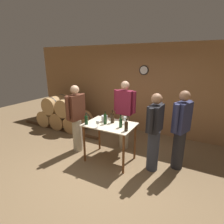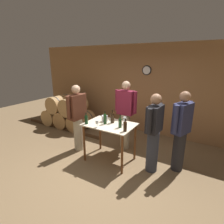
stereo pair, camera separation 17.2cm
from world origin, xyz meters
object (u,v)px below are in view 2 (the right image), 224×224
(wine_bottle_left, at_px, (105,119))
(wine_bottle_right, at_px, (120,123))
(person_visitor_near_door, at_px, (77,117))
(person_host, at_px, (125,114))
(person_visitor_bearded, at_px, (154,132))
(wine_bottle_far_left, at_px, (86,120))
(wine_glass_near_left, at_px, (97,122))
(ice_bucket, at_px, (105,118))
(wine_glass_near_center, at_px, (125,119))
(wine_bottle_far_right, at_px, (125,126))
(person_visitor_with_scarf, at_px, (181,130))
(wine_bottle_center, at_px, (112,118))

(wine_bottle_left, xyz_separation_m, wine_bottle_right, (0.38, -0.01, -0.01))
(wine_bottle_right, xyz_separation_m, person_visitor_near_door, (-1.24, 0.08, -0.11))
(person_host, xyz_separation_m, person_visitor_near_door, (-0.98, -0.69, -0.05))
(wine_bottle_right, relative_size, person_visitor_bearded, 0.17)
(wine_bottle_right, bearing_deg, person_visitor_bearded, 14.04)
(wine_bottle_far_left, bearing_deg, person_visitor_bearded, 14.44)
(person_visitor_near_door, bearing_deg, wine_glass_near_left, -21.20)
(wine_glass_near_left, height_order, ice_bucket, wine_glass_near_left)
(wine_bottle_left, relative_size, person_visitor_bearded, 0.18)
(person_visitor_near_door, bearing_deg, wine_bottle_left, -4.35)
(wine_bottle_far_left, relative_size, wine_bottle_left, 0.87)
(wine_glass_near_center, relative_size, person_visitor_near_door, 0.10)
(wine_bottle_far_left, distance_m, person_visitor_near_door, 0.58)
(wine_bottle_far_left, distance_m, ice_bucket, 0.43)
(wine_bottle_far_right, relative_size, person_visitor_with_scarf, 0.15)
(person_visitor_with_scarf, height_order, person_visitor_near_door, person_visitor_with_scarf)
(person_host, height_order, person_visitor_with_scarf, person_host)
(wine_bottle_center, bearing_deg, person_visitor_near_door, -175.44)
(wine_bottle_far_left, distance_m, wine_bottle_far_right, 0.92)
(person_visitor_with_scarf, relative_size, person_visitor_near_door, 1.01)
(wine_bottle_right, distance_m, wine_glass_near_center, 0.23)
(wine_bottle_far_left, distance_m, wine_bottle_left, 0.41)
(wine_glass_near_left, distance_m, person_visitor_near_door, 0.90)
(wine_glass_near_left, xyz_separation_m, person_visitor_bearded, (1.08, 0.41, -0.14))
(wine_bottle_far_left, xyz_separation_m, person_visitor_bearded, (1.41, 0.36, -0.12))
(wine_bottle_left, height_order, wine_bottle_right, wine_bottle_left)
(person_visitor_bearded, bearing_deg, wine_bottle_far_right, -149.01)
(wine_bottle_left, xyz_separation_m, wine_bottle_center, (0.10, 0.14, 0.00))
(wine_glass_near_left, bearing_deg, wine_glass_near_center, 49.17)
(wine_bottle_far_right, distance_m, wine_glass_near_center, 0.40)
(wine_glass_near_left, height_order, person_visitor_with_scarf, person_visitor_with_scarf)
(wine_bottle_far_left, bearing_deg, wine_glass_near_left, -8.06)
(wine_bottle_far_right, height_order, person_host, person_host)
(wine_bottle_center, relative_size, wine_bottle_far_right, 1.17)
(wine_bottle_far_left, relative_size, person_visitor_near_door, 0.15)
(wine_glass_near_left, bearing_deg, wine_bottle_far_right, 10.94)
(wine_glass_near_center, xyz_separation_m, person_visitor_near_door, (-1.24, -0.15, -0.12))
(wine_bottle_left, bearing_deg, ice_bucket, 126.67)
(person_visitor_bearded, bearing_deg, person_visitor_with_scarf, 34.17)
(ice_bucket, relative_size, person_visitor_bearded, 0.08)
(wine_bottle_far_right, bearing_deg, person_host, 116.17)
(person_host, xyz_separation_m, person_visitor_with_scarf, (1.39, -0.29, -0.04))
(person_host, bearing_deg, ice_bucket, -109.21)
(wine_bottle_center, xyz_separation_m, person_host, (0.02, 0.61, -0.08))
(wine_bottle_far_left, relative_size, wine_bottle_right, 0.91)
(wine_glass_near_center, bearing_deg, wine_bottle_center, -165.16)
(wine_bottle_left, relative_size, wine_bottle_far_right, 1.12)
(wine_bottle_center, relative_size, wine_glass_near_left, 1.98)
(wine_bottle_far_left, height_order, wine_bottle_left, wine_bottle_left)
(wine_glass_near_left, relative_size, wine_glass_near_center, 0.96)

